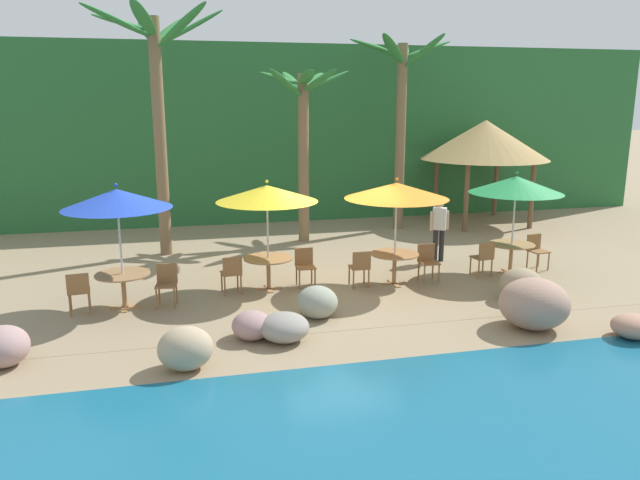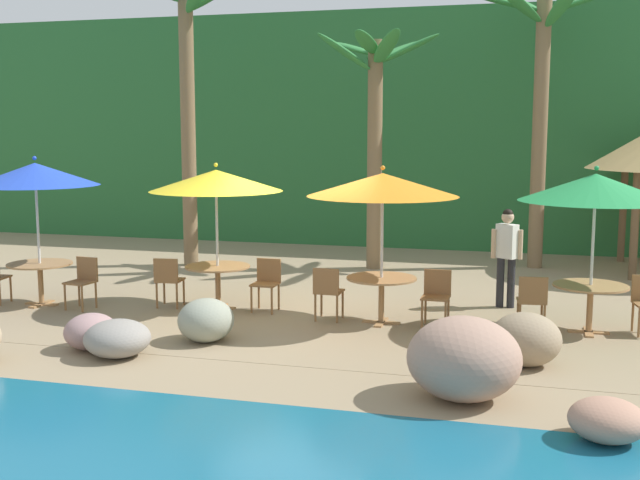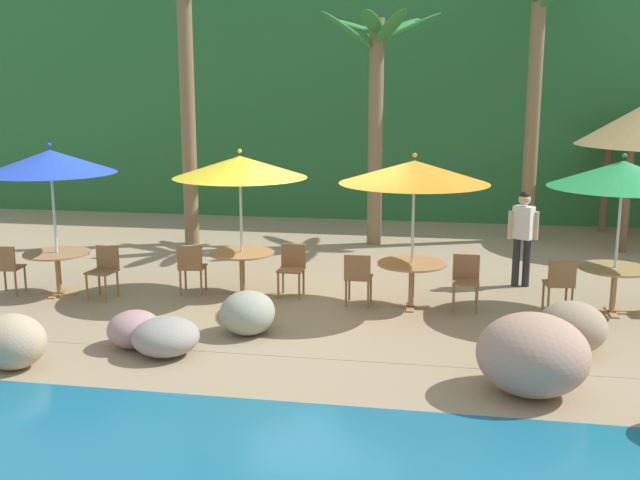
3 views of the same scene
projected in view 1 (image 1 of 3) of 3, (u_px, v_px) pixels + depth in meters
The scene contains 25 objects.
ground_plane at pixel (337, 287), 13.86m from camera, with size 120.00×120.00×0.00m, color #937F60.
terrace_deck at pixel (337, 287), 13.86m from camera, with size 18.00×5.20×0.01m.
foliage_backdrop at pixel (272, 133), 21.71m from camera, with size 28.00×2.40×6.00m.
rock_seawall at pixel (441, 312), 11.25m from camera, with size 14.98×3.15×0.95m.
umbrella_blue at pixel (117, 199), 11.97m from camera, with size 2.14×2.14×2.58m.
dining_table_blue at pixel (123, 279), 12.35m from camera, with size 1.10×1.10×0.74m.
chair_blue_seaward at pixel (167, 282), 12.54m from camera, with size 0.47×0.48×0.87m.
chair_blue_inland at pixel (79, 290), 12.00m from camera, with size 0.47×0.47×0.87m.
umbrella_yellow at pixel (267, 193), 13.23m from camera, with size 2.23×2.23×2.48m.
dining_table_yellow at pixel (268, 263), 13.59m from camera, with size 1.10×1.10×0.74m.
chair_yellow_seaward at pixel (305, 264), 13.88m from camera, with size 0.42×0.43×0.87m.
chair_yellow_inland at pixel (232, 272), 13.25m from camera, with size 0.46×0.47×0.87m.
umbrella_orange at pixel (397, 191), 13.61m from camera, with size 2.35×2.35×2.48m.
dining_table_orange at pixel (395, 259), 13.96m from camera, with size 1.10×1.10×0.74m.
chair_orange_seaward at pixel (428, 260), 14.25m from camera, with size 0.42×0.43×0.87m.
chair_orange_inland at pixel (360, 266), 13.71m from camera, with size 0.42×0.43×0.87m.
umbrella_green at pixel (516, 185), 14.54m from camera, with size 2.23×2.23×2.51m.
dining_table_green at pixel (512, 249), 14.89m from camera, with size 1.10×1.10×0.74m.
chair_green_seaward at pixel (536, 249), 15.31m from camera, with size 0.48×0.48×0.87m.
chair_green_inland at pixel (484, 256), 14.56m from camera, with size 0.46×0.47×0.87m.
palm_tree_nearest at pixel (157, 86), 15.86m from camera, with size 3.57×3.70×6.52m.
palm_tree_second at pixel (304, 124), 17.64m from camera, with size 2.62×2.76×5.05m.
palm_tree_third at pixel (401, 101), 19.30m from camera, with size 3.43×3.17×6.11m.
palapa_hut at pixel (485, 140), 20.43m from camera, with size 4.28×4.28×3.51m.
waiter_in_white at pixel (439, 225), 15.87m from camera, with size 0.52×0.35×1.70m.
Camera 1 is at (-3.46, -12.80, 4.19)m, focal length 34.17 mm.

